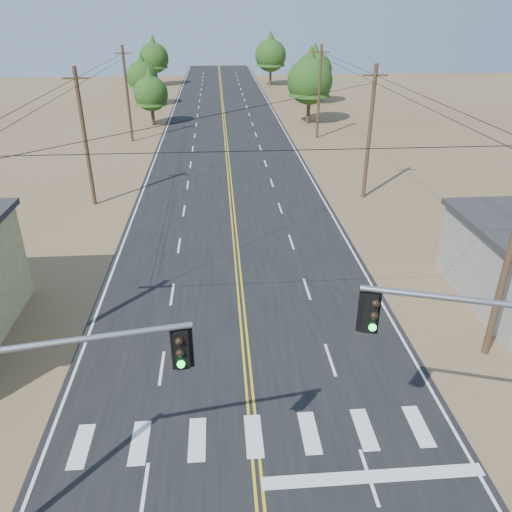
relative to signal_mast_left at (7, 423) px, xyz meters
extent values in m
cube|color=black|center=(6.12, 25.71, -4.85)|extent=(15.00, 200.00, 0.02)
cylinder|color=#4C3826|center=(-4.38, 27.71, 0.14)|extent=(0.30, 0.30, 10.00)
cube|color=#4C3826|center=(-4.38, 27.71, 4.34)|extent=(1.80, 0.12, 0.12)
cylinder|color=#4C3826|center=(-4.38, 47.71, 0.14)|extent=(0.30, 0.30, 10.00)
cube|color=#4C3826|center=(-4.38, 47.71, 4.34)|extent=(1.80, 0.12, 0.12)
cylinder|color=#4C3826|center=(16.62, 7.71, 0.14)|extent=(0.30, 0.30, 10.00)
cylinder|color=#4C3826|center=(16.62, 27.71, 0.14)|extent=(0.30, 0.30, 10.00)
cube|color=#4C3826|center=(16.62, 27.71, 4.34)|extent=(1.80, 0.12, 0.12)
cylinder|color=#4C3826|center=(16.62, 47.71, 0.14)|extent=(0.30, 0.30, 10.00)
cube|color=#4C3826|center=(16.62, 47.71, 4.34)|extent=(1.80, 0.12, 0.12)
cylinder|color=gray|center=(1.28, 0.21, 2.06)|extent=(6.36, 1.15, 0.16)
cube|color=black|center=(4.16, 0.66, 1.43)|extent=(0.38, 0.34, 1.07)
sphere|color=black|center=(4.13, 0.49, 1.77)|extent=(0.19, 0.19, 0.19)
sphere|color=black|center=(4.13, 0.49, 1.43)|extent=(0.19, 0.19, 0.19)
sphere|color=#0CE533|center=(4.13, 0.49, 1.09)|extent=(0.19, 0.19, 0.19)
cylinder|color=gray|center=(11.39, 0.58, 2.46)|extent=(5.51, 1.89, 0.16)
cube|color=black|center=(8.95, 1.35, 1.79)|extent=(0.44, 0.40, 1.13)
sphere|color=black|center=(9.01, 1.17, 2.15)|extent=(0.21, 0.21, 0.21)
sphere|color=black|center=(9.01, 1.17, 1.79)|extent=(0.21, 0.21, 0.21)
sphere|color=#0CE533|center=(9.01, 1.17, 1.43)|extent=(0.21, 0.21, 0.21)
cylinder|color=#3F2D1E|center=(-2.88, 55.94, -3.60)|extent=(0.43, 0.43, 2.53)
cone|color=#204915|center=(-2.88, 55.94, -0.08)|extent=(3.93, 3.93, 4.50)
sphere|color=#204915|center=(-2.88, 55.94, -1.00)|extent=(4.22, 4.22, 4.22)
cylinder|color=#3F2D1E|center=(-5.61, 69.69, -3.49)|extent=(0.40, 0.40, 2.74)
cone|color=#204915|center=(-5.61, 69.69, 0.31)|extent=(4.26, 4.26, 4.86)
sphere|color=#204915|center=(-5.61, 69.69, -0.68)|extent=(4.56, 4.56, 4.56)
cylinder|color=#3F2D1E|center=(-6.09, 91.05, -3.25)|extent=(0.46, 0.46, 3.23)
cone|color=#204915|center=(-6.09, 91.05, 1.24)|extent=(5.02, 5.02, 5.74)
sphere|color=#204915|center=(-6.09, 91.05, 0.07)|extent=(5.38, 5.38, 5.38)
cylinder|color=#3F2D1E|center=(16.93, 55.56, -3.16)|extent=(0.46, 0.46, 3.40)
cone|color=#204915|center=(16.93, 55.56, 1.56)|extent=(5.29, 5.29, 6.04)
sphere|color=#204915|center=(16.93, 55.56, 0.33)|extent=(5.67, 5.67, 5.67)
cylinder|color=#3F2D1E|center=(20.12, 69.94, -3.26)|extent=(0.50, 0.50, 3.20)
cone|color=#204915|center=(20.12, 69.94, 1.19)|extent=(4.98, 4.98, 5.69)
sphere|color=#204915|center=(20.12, 69.94, 0.03)|extent=(5.34, 5.34, 5.34)
cylinder|color=#3F2D1E|center=(15.57, 90.01, -3.13)|extent=(0.44, 0.44, 3.47)
cone|color=#204915|center=(15.57, 90.01, 1.69)|extent=(5.39, 5.39, 6.16)
sphere|color=#204915|center=(15.57, 90.01, 0.44)|extent=(5.78, 5.78, 5.78)
camera|label=1|loc=(5.20, -9.17, 8.82)|focal=35.00mm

